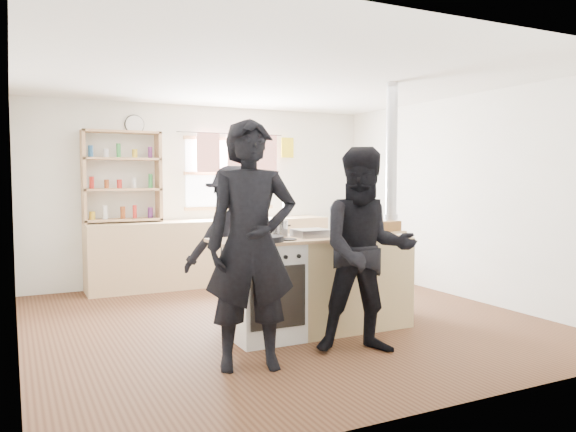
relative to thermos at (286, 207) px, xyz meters
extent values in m
cube|color=brown|center=(-1.13, -2.22, -1.06)|extent=(5.00, 5.00, 0.01)
cube|color=#DAB683|center=(-1.13, 0.00, -0.61)|extent=(3.40, 0.55, 0.90)
cube|color=tan|center=(-2.33, 0.12, -0.12)|extent=(1.00, 0.28, 0.03)
cube|color=tan|center=(-2.33, 0.12, 0.28)|extent=(1.00, 0.28, 0.03)
cube|color=tan|center=(-2.33, 0.12, 0.68)|extent=(1.00, 0.28, 0.03)
cube|color=tan|center=(-2.33, 0.12, 1.03)|extent=(1.00, 0.28, 0.03)
cube|color=tan|center=(-2.81, 0.12, 0.44)|extent=(0.04, 0.28, 1.20)
cube|color=tan|center=(-1.85, 0.12, 0.44)|extent=(0.04, 0.28, 1.20)
cylinder|color=silver|center=(0.00, 0.00, 0.00)|extent=(0.10, 0.10, 0.32)
cube|color=white|center=(-1.58, -2.77, -0.61)|extent=(0.60, 0.60, 0.90)
cube|color=tan|center=(-0.68, -2.77, -0.61)|extent=(1.20, 0.60, 0.90)
cube|color=tan|center=(-1.13, -2.77, -0.14)|extent=(1.84, 0.64, 0.03)
cylinder|color=black|center=(-1.65, -2.95, -0.10)|extent=(0.46, 0.46, 0.05)
cylinder|color=#33551D|center=(-1.65, -2.95, -0.09)|extent=(0.29, 0.29, 0.02)
cube|color=silver|center=(-1.10, -2.78, -0.09)|extent=(0.32, 0.29, 0.07)
cube|color=brown|center=(-1.10, -2.78, -0.07)|extent=(0.27, 0.25, 0.02)
cylinder|color=#B0B0B2|center=(-1.38, -2.62, -0.06)|extent=(0.21, 0.21, 0.14)
cylinder|color=#B0B0B2|center=(-1.38, -2.62, 0.02)|extent=(0.22, 0.22, 0.01)
sphere|color=black|center=(-1.38, -2.62, 0.04)|extent=(0.03, 0.03, 0.03)
cylinder|color=silver|center=(-0.51, -2.65, -0.04)|extent=(0.29, 0.29, 0.19)
cylinder|color=silver|center=(-0.51, -2.65, 0.06)|extent=(0.30, 0.30, 0.01)
sphere|color=black|center=(-0.51, -2.65, 0.08)|extent=(0.03, 0.03, 0.03)
cube|color=tan|center=(-0.20, -2.83, -0.12)|extent=(0.32, 0.27, 0.02)
cube|color=olive|center=(-0.20, -2.83, -0.06)|extent=(0.24, 0.16, 0.10)
cube|color=black|center=(0.02, -2.54, -0.83)|extent=(0.35, 0.35, 0.47)
cylinder|color=#ADADB2|center=(0.02, -2.54, 0.42)|extent=(0.12, 0.12, 2.03)
imported|color=black|center=(-1.99, -3.44, -0.09)|extent=(0.80, 0.63, 1.95)
imported|color=black|center=(-0.96, -3.52, -0.18)|extent=(1.04, 0.94, 1.75)
imported|color=black|center=(-1.55, -1.93, -0.25)|extent=(1.10, 0.71, 1.61)
camera|label=1|loc=(-3.65, -7.45, 0.44)|focal=35.00mm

